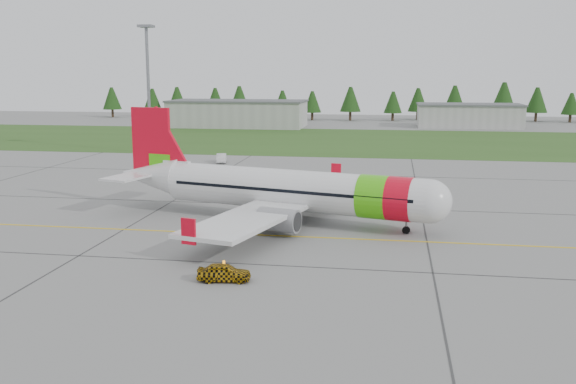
# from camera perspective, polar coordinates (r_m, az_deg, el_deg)

# --- Properties ---
(ground) EXTENTS (320.00, 320.00, 0.00)m
(ground) POSITION_cam_1_polar(r_m,az_deg,el_deg) (44.10, -0.39, -6.59)
(ground) COLOR gray
(ground) RESTS_ON ground
(aircraft) EXTENTS (31.53, 29.70, 9.74)m
(aircraft) POSITION_cam_1_polar(r_m,az_deg,el_deg) (56.48, -0.23, 0.17)
(aircraft) COLOR silver
(aircraft) RESTS_ON ground
(follow_me_car) EXTENTS (1.32, 1.50, 3.40)m
(follow_me_car) POSITION_cam_1_polar(r_m,az_deg,el_deg) (40.72, -5.74, -5.61)
(follow_me_car) COLOR #D99F0C
(follow_me_car) RESTS_ON ground
(service_van) EXTENTS (1.62, 1.57, 3.93)m
(service_van) POSITION_cam_1_polar(r_m,az_deg,el_deg) (94.17, -5.97, 3.80)
(service_van) COLOR silver
(service_van) RESTS_ON ground
(grass_strip) EXTENTS (320.00, 50.00, 0.03)m
(grass_strip) POSITION_cam_1_polar(r_m,az_deg,el_deg) (124.41, 6.00, 4.54)
(grass_strip) COLOR #30561E
(grass_strip) RESTS_ON ground
(taxi_guideline) EXTENTS (120.00, 0.25, 0.02)m
(taxi_guideline) POSITION_cam_1_polar(r_m,az_deg,el_deg) (51.70, 1.10, -3.98)
(taxi_guideline) COLOR gold
(taxi_guideline) RESTS_ON ground
(hangar_west) EXTENTS (32.00, 14.00, 6.00)m
(hangar_west) POSITION_cam_1_polar(r_m,az_deg,el_deg) (156.33, -4.48, 6.90)
(hangar_west) COLOR #A8A8A3
(hangar_west) RESTS_ON ground
(hangar_east) EXTENTS (24.00, 12.00, 5.20)m
(hangar_east) POSITION_cam_1_polar(r_m,az_deg,el_deg) (160.87, 15.77, 6.49)
(hangar_east) COLOR #A8A8A3
(hangar_east) RESTS_ON ground
(floodlight_mast) EXTENTS (0.50, 0.50, 20.00)m
(floodlight_mast) POSITION_cam_1_polar(r_m,az_deg,el_deg) (106.98, -12.29, 8.74)
(floodlight_mast) COLOR slate
(floodlight_mast) RESTS_ON ground
(treeline) EXTENTS (160.00, 8.00, 10.00)m
(treeline) POSITION_cam_1_polar(r_m,az_deg,el_deg) (179.85, 7.10, 7.97)
(treeline) COLOR #1C3F14
(treeline) RESTS_ON ground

